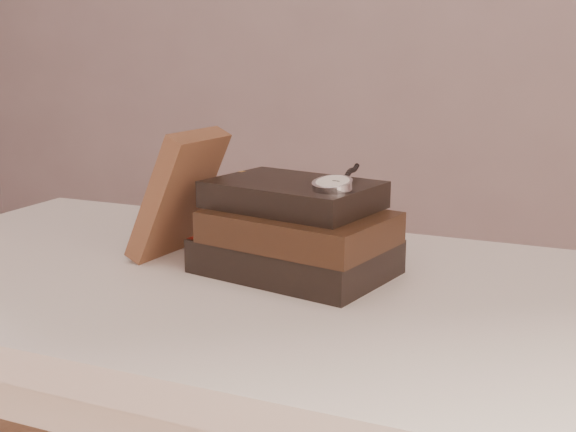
% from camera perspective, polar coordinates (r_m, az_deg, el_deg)
% --- Properties ---
extents(table, '(1.00, 0.60, 0.75)m').
position_cam_1_polar(table, '(1.02, -5.95, -9.17)').
color(table, silver).
rests_on(table, ground).
extents(book_stack, '(0.27, 0.21, 0.12)m').
position_cam_1_polar(book_stack, '(0.96, 0.61, -1.20)').
color(book_stack, black).
rests_on(book_stack, table).
extents(journal, '(0.11, 0.12, 0.18)m').
position_cam_1_polar(journal, '(1.03, -8.40, 1.64)').
color(journal, '#492A1C').
rests_on(journal, table).
extents(pocket_watch, '(0.06, 0.15, 0.02)m').
position_cam_1_polar(pocket_watch, '(0.90, 3.58, 2.56)').
color(pocket_watch, silver).
rests_on(pocket_watch, book_stack).
extents(eyeglasses, '(0.12, 0.13, 0.05)m').
position_cam_1_polar(eyeglasses, '(1.07, -0.75, 0.97)').
color(eyeglasses, silver).
rests_on(eyeglasses, book_stack).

